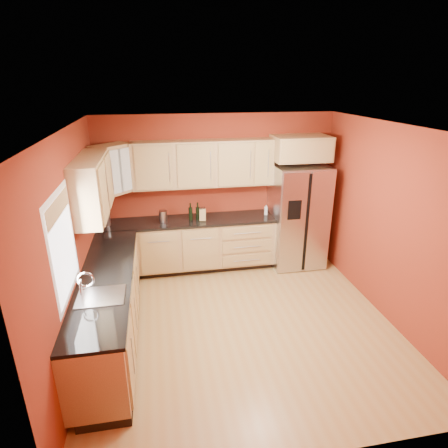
{
  "coord_description": "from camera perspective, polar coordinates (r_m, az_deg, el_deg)",
  "views": [
    {
      "loc": [
        -1.01,
        -4.16,
        3.11
      ],
      "look_at": [
        -0.08,
        0.9,
        1.11
      ],
      "focal_mm": 30.0,
      "sensor_mm": 36.0,
      "label": 1
    }
  ],
  "objects": [
    {
      "name": "wine_bottle_b",
      "position": [
        6.21,
        -5.12,
        1.92
      ],
      "size": [
        0.08,
        0.08,
        0.29
      ],
      "primitive_type": null,
      "rotation": [
        0.0,
        0.0,
        -0.32
      ],
      "color": "black",
      "rests_on": "countertop_back"
    },
    {
      "name": "window",
      "position": [
        4.09,
        -23.26,
        -3.02
      ],
      "size": [
        0.03,
        0.9,
        1.0
      ],
      "primitive_type": "cube",
      "color": "white",
      "rests_on": "wall_left"
    },
    {
      "name": "upper_cabinets_back",
      "position": [
        6.17,
        -3.14,
        9.18
      ],
      "size": [
        2.3,
        0.33,
        0.75
      ],
      "primitive_type": "cube",
      "color": "#9D774C",
      "rests_on": "wall_back"
    },
    {
      "name": "refrigerator",
      "position": [
        6.63,
        11.12,
        1.23
      ],
      "size": [
        0.9,
        0.75,
        1.78
      ],
      "primitive_type": "cube",
      "color": "#A7A6AB",
      "rests_on": "floor"
    },
    {
      "name": "countertop_back",
      "position": [
        6.27,
        -5.52,
        0.47
      ],
      "size": [
        2.9,
        0.62,
        0.04
      ],
      "primitive_type": "cube",
      "color": "black",
      "rests_on": "base_cabinets_back"
    },
    {
      "name": "wine_bottle_a",
      "position": [
        6.2,
        -4.02,
        1.96
      ],
      "size": [
        0.07,
        0.07,
        0.3
      ],
      "primitive_type": null,
      "rotation": [
        0.0,
        0.0,
        0.0
      ],
      "color": "black",
      "rests_on": "countertop_back"
    },
    {
      "name": "ceiling",
      "position": [
        4.31,
        3.35,
        14.4
      ],
      "size": [
        4.0,
        4.0,
        0.0
      ],
      "primitive_type": "plane",
      "color": "silver",
      "rests_on": "wall_back"
    },
    {
      "name": "canister_left",
      "position": [
        6.24,
        -17.5,
        0.68
      ],
      "size": [
        0.17,
        0.17,
        0.21
      ],
      "primitive_type": "cylinder",
      "rotation": [
        0.0,
        0.0,
        0.41
      ],
      "color": "#A7A6AB",
      "rests_on": "countertop_back"
    },
    {
      "name": "knife_block",
      "position": [
        6.18,
        -3.28,
        1.42
      ],
      "size": [
        0.12,
        0.11,
        0.2
      ],
      "primitive_type": "cube",
      "rotation": [
        0.0,
        0.0,
        -0.21
      ],
      "color": "tan",
      "rests_on": "countertop_back"
    },
    {
      "name": "wall_right",
      "position": [
        5.44,
        23.98,
        -0.11
      ],
      "size": [
        0.04,
        4.0,
        2.6
      ],
      "primitive_type": "cube",
      "color": "maroon",
      "rests_on": "floor"
    },
    {
      "name": "corner_upper_cabinet",
      "position": [
        6.0,
        -16.63,
        7.98
      ],
      "size": [
        0.67,
        0.67,
        0.75
      ],
      "primitive_type": "cube",
      "rotation": [
        0.0,
        0.0,
        0.79
      ],
      "color": "#9D774C",
      "rests_on": "wall_back"
    },
    {
      "name": "wall_back",
      "position": [
        6.49,
        -1.04,
        5.04
      ],
      "size": [
        4.0,
        0.04,
        2.6
      ],
      "primitive_type": "cube",
      "color": "maroon",
      "rests_on": "floor"
    },
    {
      "name": "countertop_left",
      "position": [
        4.75,
        -17.51,
        -7.55
      ],
      "size": [
        0.62,
        2.8,
        0.04
      ],
      "primitive_type": "cube",
      "color": "black",
      "rests_on": "base_cabinets_left"
    },
    {
      "name": "upper_cabinets_left",
      "position": [
        5.11,
        -19.42,
        5.46
      ],
      "size": [
        0.33,
        1.35,
        0.75
      ],
      "primitive_type": "cube",
      "color": "#9D774C",
      "rests_on": "wall_left"
    },
    {
      "name": "floor",
      "position": [
        5.29,
        2.74,
        -14.83
      ],
      "size": [
        4.0,
        4.0,
        0.0
      ],
      "primitive_type": "plane",
      "color": "#AE8143",
      "rests_on": "ground"
    },
    {
      "name": "base_cabinets_left",
      "position": [
        4.99,
        -17.04,
        -12.21
      ],
      "size": [
        0.6,
        2.8,
        0.88
      ],
      "primitive_type": "cube",
      "color": "#9D774C",
      "rests_on": "floor"
    },
    {
      "name": "wall_left",
      "position": [
        4.64,
        -21.85,
        -3.36
      ],
      "size": [
        0.04,
        4.0,
        2.6
      ],
      "primitive_type": "cube",
      "color": "maroon",
      "rests_on": "floor"
    },
    {
      "name": "over_fridge_cabinet",
      "position": [
        6.4,
        11.62,
        11.27
      ],
      "size": [
        0.92,
        0.6,
        0.4
      ],
      "primitive_type": "cube",
      "color": "#9D774C",
      "rests_on": "wall_back"
    },
    {
      "name": "wall_front",
      "position": [
        2.99,
        12.21,
        -16.56
      ],
      "size": [
        4.0,
        0.04,
        2.6
      ],
      "primitive_type": "cube",
      "color": "maroon",
      "rests_on": "floor"
    },
    {
      "name": "sink_faucet",
      "position": [
        4.24,
        -18.47,
        -8.73
      ],
      "size": [
        0.5,
        0.42,
        0.3
      ],
      "primitive_type": null,
      "color": "white",
      "rests_on": "countertop_left"
    },
    {
      "name": "soap_dispenser",
      "position": [
        6.48,
        6.41,
        2.14
      ],
      "size": [
        0.07,
        0.07,
        0.17
      ],
      "primitive_type": "cylinder",
      "rotation": [
        0.0,
        0.0,
        0.14
      ],
      "color": "white",
      "rests_on": "countertop_back"
    },
    {
      "name": "canister_right",
      "position": [
        6.14,
        -9.27,
        1.08
      ],
      "size": [
        0.14,
        0.14,
        0.21
      ],
      "primitive_type": "cylinder",
      "rotation": [
        0.0,
        0.0,
        0.12
      ],
      "color": "#A7A6AB",
      "rests_on": "countertop_back"
    },
    {
      "name": "base_cabinets_back",
      "position": [
        6.45,
        -5.39,
        -3.33
      ],
      "size": [
        2.9,
        0.6,
        0.88
      ],
      "primitive_type": "cube",
      "color": "#9D774C",
      "rests_on": "floor"
    }
  ]
}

